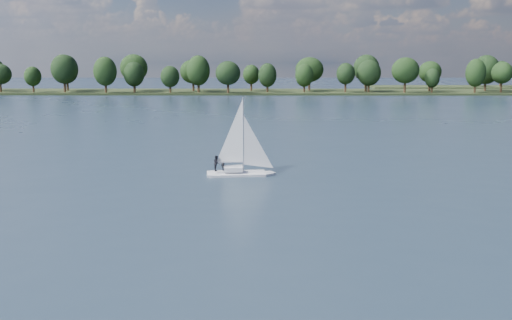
{
  "coord_description": "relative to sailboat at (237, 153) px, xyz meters",
  "views": [
    {
      "loc": [
        -1.97,
        -20.61,
        11.92
      ],
      "look_at": [
        -2.6,
        34.56,
        2.5
      ],
      "focal_mm": 40.0,
      "sensor_mm": 36.0,
      "label": 1
    }
  ],
  "objects": [
    {
      "name": "sailboat",
      "position": [
        0.0,
        0.0,
        0.0
      ],
      "size": [
        6.83,
        2.63,
        8.77
      ],
      "rotation": [
        0.0,
        0.0,
        0.12
      ],
      "color": "silver",
      "rests_on": "ground"
    },
    {
      "name": "treeline",
      "position": [
        3.36,
        168.76,
        5.61
      ],
      "size": [
        563.35,
        73.79,
        18.2
      ],
      "color": "black",
      "rests_on": "ground"
    },
    {
      "name": "far_shore",
      "position": [
        4.69,
        172.89,
        -2.45
      ],
      "size": [
        660.0,
        40.0,
        1.5
      ],
      "primitive_type": "cube",
      "color": "black",
      "rests_on": "ground"
    },
    {
      "name": "ground",
      "position": [
        4.69,
        60.89,
        -2.45
      ],
      "size": [
        700.0,
        700.0,
        0.0
      ],
      "primitive_type": "plane",
      "color": "#233342",
      "rests_on": "ground"
    }
  ]
}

